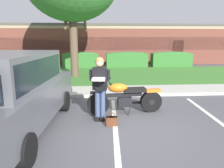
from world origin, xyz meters
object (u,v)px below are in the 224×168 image
object	(u,v)px
rider_person	(100,84)
hedge_right	(171,59)
parked_suv_adjacent	(9,92)
motorcycle	(128,97)
brick_building	(116,43)
hedge_center_right	(127,59)
handbag	(112,120)
hedge_center_left	(81,60)
hedge_left	(33,60)

from	to	relation	value
rider_person	hedge_right	size ratio (longest dim) A/B	0.54
parked_suv_adjacent	motorcycle	bearing A→B (deg)	20.27
motorcycle	brick_building	xyz separation A→B (m)	(1.24, 17.02, 1.28)
motorcycle	hedge_center_right	xyz separation A→B (m)	(1.44, 10.38, 0.17)
parked_suv_adjacent	brick_building	xyz separation A→B (m)	(4.17, 18.10, 0.80)
motorcycle	hedge_center_right	world-z (taller)	hedge_center_right
handbag	motorcycle	bearing A→B (deg)	59.45
motorcycle	hedge_center_right	distance (m)	10.48
handbag	brick_building	xyz separation A→B (m)	(1.79, 17.95, 1.62)
rider_person	hedge_center_right	bearing A→B (deg)	78.23
hedge_center_right	handbag	bearing A→B (deg)	-99.97
hedge_right	brick_building	world-z (taller)	brick_building
hedge_center_left	brick_building	xyz separation A→B (m)	(3.37, 6.63, 1.11)
handbag	hedge_left	bearing A→B (deg)	114.44
rider_person	hedge_left	xyz separation A→B (m)	(-4.86, 10.92, -0.36)
hedge_left	hedge_center_left	distance (m)	3.57
hedge_right	brick_building	size ratio (longest dim) A/B	0.12
motorcycle	parked_suv_adjacent	world-z (taller)	parked_suv_adjacent
parked_suv_adjacent	hedge_center_right	bearing A→B (deg)	69.15
hedge_center_left	parked_suv_adjacent	bearing A→B (deg)	-93.99
parked_suv_adjacent	hedge_center_right	xyz separation A→B (m)	(4.37, 11.47, -0.30)
hedge_left	brick_building	size ratio (longest dim) A/B	0.10
parked_suv_adjacent	hedge_right	size ratio (longest dim) A/B	1.58
rider_person	hedge_right	xyz separation A→B (m)	(5.84, 10.92, -0.36)
parked_suv_adjacent	hedge_center_left	world-z (taller)	parked_suv_adjacent
hedge_center_right	hedge_right	xyz separation A→B (m)	(3.57, 0.00, 0.00)
brick_building	motorcycle	bearing A→B (deg)	-94.18
parked_suv_adjacent	brick_building	distance (m)	18.59
motorcycle	hedge_right	bearing A→B (deg)	64.26
hedge_center_right	hedge_right	distance (m)	3.57
rider_person	hedge_center_left	world-z (taller)	rider_person
hedge_left	handbag	bearing A→B (deg)	-65.56
hedge_right	handbag	bearing A→B (deg)	-116.15
rider_person	handbag	distance (m)	0.99
rider_person	hedge_center_left	xyz separation A→B (m)	(-1.29, 10.92, -0.36)
rider_person	hedge_right	bearing A→B (deg)	61.85
brick_building	rider_person	bearing A→B (deg)	-96.76
motorcycle	brick_building	bearing A→B (deg)	85.82
hedge_center_left	brick_building	world-z (taller)	brick_building
rider_person	hedge_center_right	xyz separation A→B (m)	(2.27, 10.92, -0.36)
brick_building	hedge_center_left	bearing A→B (deg)	-116.95
brick_building	handbag	bearing A→B (deg)	-95.71
hedge_left	hedge_center_right	distance (m)	7.13
hedge_left	hedge_right	size ratio (longest dim) A/B	0.79
motorcycle	hedge_right	world-z (taller)	hedge_right
motorcycle	rider_person	distance (m)	1.12
motorcycle	handbag	size ratio (longest dim) A/B	6.23
hedge_left	hedge_center_right	world-z (taller)	same
handbag	brick_building	size ratio (longest dim) A/B	0.01
handbag	rider_person	bearing A→B (deg)	125.36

